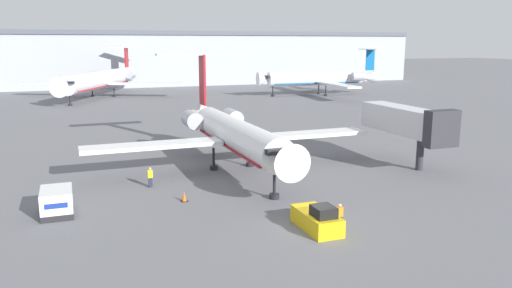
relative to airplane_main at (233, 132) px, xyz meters
The scene contains 11 objects.
ground_plane 17.79m from the airplane_main, 89.52° to the right, with size 600.00×600.00×0.00m, color slate.
terminal_building 102.67m from the airplane_main, 89.92° to the left, with size 180.00×16.80×15.46m.
airplane_main is the anchor object (origin of this frame).
pushback_tug 17.44m from the airplane_main, 89.25° to the right, with size 1.91×4.31×1.87m.
luggage_cart 18.09m from the airplane_main, 153.10° to the right, with size 2.15×3.37×1.89m.
worker_near_tug 17.81m from the airplane_main, 84.33° to the right, with size 0.40×0.24×1.69m.
worker_by_wing 9.67m from the airplane_main, 158.26° to the right, with size 0.40×0.25×1.76m.
traffic_cone_left 11.17m from the airplane_main, 129.22° to the right, with size 0.53×0.53×0.77m.
airplane_parked_far_left 72.54m from the airplane_main, 55.89° to the left, with size 29.42×35.96×10.71m.
airplane_parked_far_right 73.28m from the airplane_main, 96.26° to the left, with size 34.68×37.31×11.05m.
jet_bridge 17.38m from the airplane_main, 14.36° to the right, with size 3.20×11.85×6.19m.
Camera 1 is at (-14.64, -27.70, 12.14)m, focal length 35.00 mm.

